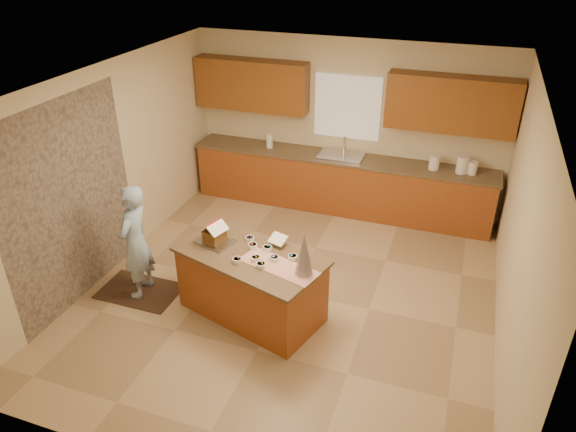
% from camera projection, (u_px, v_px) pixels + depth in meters
% --- Properties ---
extents(floor, '(5.50, 5.50, 0.00)m').
position_uv_depth(floor, '(290.00, 292.00, 6.86)').
color(floor, tan).
rests_on(floor, ground).
extents(ceiling, '(5.50, 5.50, 0.00)m').
position_uv_depth(ceiling, '(291.00, 84.00, 5.56)').
color(ceiling, silver).
rests_on(ceiling, floor).
extents(wall_back, '(5.50, 5.50, 0.00)m').
position_uv_depth(wall_back, '(347.00, 125.00, 8.48)').
color(wall_back, beige).
rests_on(wall_back, floor).
extents(wall_front, '(5.50, 5.50, 0.00)m').
position_uv_depth(wall_front, '(169.00, 358.00, 3.93)').
color(wall_front, beige).
rests_on(wall_front, floor).
extents(wall_left, '(5.50, 5.50, 0.00)m').
position_uv_depth(wall_left, '(109.00, 170.00, 6.93)').
color(wall_left, beige).
rests_on(wall_left, floor).
extents(wall_right, '(5.50, 5.50, 0.00)m').
position_uv_depth(wall_right, '(520.00, 235.00, 5.48)').
color(wall_right, beige).
rests_on(wall_right, floor).
extents(stone_accent, '(0.00, 2.50, 2.50)m').
position_uv_depth(stone_accent, '(71.00, 204.00, 6.31)').
color(stone_accent, gray).
rests_on(stone_accent, wall_left).
extents(window_curtain, '(1.05, 0.03, 1.00)m').
position_uv_depth(window_curtain, '(347.00, 107.00, 8.31)').
color(window_curtain, white).
rests_on(window_curtain, wall_back).
extents(back_counter_base, '(4.80, 0.60, 0.88)m').
position_uv_depth(back_counter_base, '(339.00, 184.00, 8.67)').
color(back_counter_base, brown).
rests_on(back_counter_base, floor).
extents(back_counter_top, '(4.85, 0.63, 0.04)m').
position_uv_depth(back_counter_top, '(341.00, 158.00, 8.45)').
color(back_counter_top, brown).
rests_on(back_counter_top, back_counter_base).
extents(upper_cabinet_left, '(1.85, 0.35, 0.80)m').
position_uv_depth(upper_cabinet_left, '(252.00, 85.00, 8.51)').
color(upper_cabinet_left, brown).
rests_on(upper_cabinet_left, wall_back).
extents(upper_cabinet_right, '(1.85, 0.35, 0.80)m').
position_uv_depth(upper_cabinet_right, '(451.00, 104.00, 7.62)').
color(upper_cabinet_right, brown).
rests_on(upper_cabinet_right, wall_back).
extents(sink, '(0.70, 0.45, 0.12)m').
position_uv_depth(sink, '(341.00, 159.00, 8.45)').
color(sink, silver).
rests_on(sink, back_counter_top).
extents(faucet, '(0.03, 0.03, 0.28)m').
position_uv_depth(faucet, '(344.00, 145.00, 8.52)').
color(faucet, silver).
rests_on(faucet, back_counter_top).
extents(island_base, '(1.81, 1.26, 0.81)m').
position_uv_depth(island_base, '(251.00, 285.00, 6.31)').
color(island_base, brown).
rests_on(island_base, floor).
extents(island_top, '(1.91, 1.35, 0.04)m').
position_uv_depth(island_top, '(250.00, 256.00, 6.11)').
color(island_top, brown).
rests_on(island_top, island_base).
extents(table_runner, '(0.97, 0.58, 0.01)m').
position_uv_depth(table_runner, '(279.00, 266.00, 5.89)').
color(table_runner, '#A6200B').
rests_on(table_runner, island_top).
extents(baking_tray, '(0.49, 0.42, 0.02)m').
position_uv_depth(baking_tray, '(215.00, 242.00, 6.32)').
color(baking_tray, silver).
rests_on(baking_tray, island_top).
extents(cookbook, '(0.24, 0.21, 0.09)m').
position_uv_depth(cookbook, '(278.00, 239.00, 6.23)').
color(cookbook, white).
rests_on(cookbook, island_top).
extents(tinsel_tree, '(0.25, 0.25, 0.50)m').
position_uv_depth(tinsel_tree, '(304.00, 254.00, 5.64)').
color(tinsel_tree, silver).
rests_on(tinsel_tree, island_top).
extents(rug, '(1.01, 0.66, 0.01)m').
position_uv_depth(rug, '(140.00, 291.00, 6.87)').
color(rug, black).
rests_on(rug, floor).
extents(boy, '(0.40, 0.57, 1.49)m').
position_uv_depth(boy, '(135.00, 242.00, 6.50)').
color(boy, '#92B0D0').
rests_on(boy, rug).
extents(canister_a, '(0.15, 0.15, 0.21)m').
position_uv_depth(canister_a, '(434.00, 162.00, 7.97)').
color(canister_a, white).
rests_on(canister_a, back_counter_top).
extents(canister_b, '(0.17, 0.17, 0.25)m').
position_uv_depth(canister_b, '(462.00, 165.00, 7.84)').
color(canister_b, white).
rests_on(canister_b, back_counter_top).
extents(canister_c, '(0.14, 0.14, 0.19)m').
position_uv_depth(canister_c, '(473.00, 168.00, 7.82)').
color(canister_c, white).
rests_on(canister_c, back_counter_top).
extents(paper_towel, '(0.11, 0.11, 0.23)m').
position_uv_depth(paper_towel, '(269.00, 141.00, 8.73)').
color(paper_towel, white).
rests_on(paper_towel, back_counter_top).
extents(gingerbread_house, '(0.31, 0.32, 0.26)m').
position_uv_depth(gingerbread_house, '(214.00, 234.00, 6.27)').
color(gingerbread_house, brown).
rests_on(gingerbread_house, baking_tray).
extents(candy_bowls, '(0.72, 0.58, 0.05)m').
position_uv_depth(candy_bowls, '(261.00, 254.00, 6.06)').
color(candy_bowls, '#EB6F72').
rests_on(candy_bowls, island_top).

